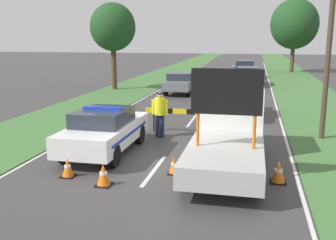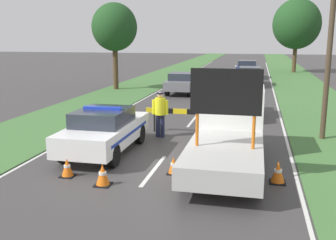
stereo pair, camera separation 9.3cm
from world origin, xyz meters
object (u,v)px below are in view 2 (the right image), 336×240
at_px(traffic_cone_centre_front, 174,165).
at_px(queued_car_sedan_silver, 237,100).
at_px(police_officer, 160,110).
at_px(traffic_cone_near_truck, 103,175).
at_px(work_truck, 229,128).
at_px(queued_car_hatch_blue, 247,69).
at_px(roadside_tree_near_right, 297,24).
at_px(utility_pole, 329,57).
at_px(traffic_cone_lane_edge, 278,172).
at_px(queued_car_sedan_black, 250,76).
at_px(roadside_tree_near_left, 114,27).
at_px(traffic_cone_behind_barrier, 67,168).
at_px(queued_car_suv_grey, 182,82).
at_px(road_barrier, 187,113).
at_px(police_car, 105,130).
at_px(pedestrian_civilian, 203,113).
at_px(traffic_cone_near_police, 108,121).

relative_size(traffic_cone_centre_front, queued_car_sedan_silver, 0.12).
height_order(police_officer, traffic_cone_near_truck, police_officer).
bearing_deg(work_truck, traffic_cone_centre_front, 45.81).
height_order(queued_car_hatch_blue, roadside_tree_near_right, roadside_tree_near_right).
bearing_deg(utility_pole, traffic_cone_lane_edge, -110.07).
height_order(traffic_cone_centre_front, queued_car_sedan_black, queued_car_sedan_black).
relative_size(police_officer, roadside_tree_near_left, 0.29).
relative_size(work_truck, roadside_tree_near_left, 0.96).
relative_size(traffic_cone_near_truck, queued_car_hatch_blue, 0.15).
distance_m(police_officer, traffic_cone_behind_barrier, 5.22).
distance_m(traffic_cone_near_truck, queued_car_sedan_black, 23.58).
xyz_separation_m(work_truck, roadside_tree_near_left, (-9.50, 15.54, 3.45)).
relative_size(traffic_cone_near_truck, queued_car_suv_grey, 0.15).
relative_size(traffic_cone_near_truck, queued_car_sedan_black, 0.13).
xyz_separation_m(work_truck, traffic_cone_near_truck, (-3.11, -2.89, -0.78)).
bearing_deg(traffic_cone_near_truck, queued_car_sedan_black, 81.96).
bearing_deg(road_barrier, utility_pole, -2.23).
xyz_separation_m(police_officer, roadside_tree_near_left, (-6.64, 13.09, 3.46)).
height_order(police_car, traffic_cone_lane_edge, police_car).
xyz_separation_m(police_officer, traffic_cone_lane_edge, (4.30, -4.13, -0.77)).
bearing_deg(traffic_cone_lane_edge, queued_car_hatch_blue, 93.38).
distance_m(pedestrian_civilian, traffic_cone_centre_front, 4.39).
relative_size(traffic_cone_lane_edge, roadside_tree_near_right, 0.08).
bearing_deg(pedestrian_civilian, traffic_cone_near_truck, -82.07).
relative_size(pedestrian_civilian, queued_car_suv_grey, 0.41).
bearing_deg(queued_car_sedan_silver, traffic_cone_lane_edge, 99.96).
relative_size(police_officer, queued_car_suv_grey, 0.44).
bearing_deg(utility_pole, roadside_tree_near_right, 87.41).
xyz_separation_m(pedestrian_civilian, utility_pole, (4.54, 0.77, 2.18)).
bearing_deg(police_officer, queued_car_suv_grey, -72.31).
distance_m(pedestrian_civilian, roadside_tree_near_right, 31.23).
bearing_deg(police_car, roadside_tree_near_left, 109.29).
xyz_separation_m(police_officer, utility_pole, (6.19, 1.05, 2.09)).
bearing_deg(queued_car_sedan_silver, police_car, 61.58).
bearing_deg(traffic_cone_centre_front, road_barrier, 95.56).
height_order(traffic_cone_centre_front, traffic_cone_near_truck, traffic_cone_near_truck).
distance_m(pedestrian_civilian, traffic_cone_near_police, 4.51).
relative_size(traffic_cone_near_police, queued_car_suv_grey, 0.12).
bearing_deg(police_officer, pedestrian_civilian, -159.49).
bearing_deg(traffic_cone_lane_edge, utility_pole, 69.93).
height_order(work_truck, traffic_cone_behind_barrier, work_truck).
distance_m(work_truck, traffic_cone_lane_edge, 2.35).
relative_size(pedestrian_civilian, queued_car_hatch_blue, 0.41).
bearing_deg(roadside_tree_near_left, traffic_cone_centre_front, -64.86).
relative_size(road_barrier, queued_car_sedan_black, 0.74).
xyz_separation_m(queued_car_sedan_silver, queued_car_hatch_blue, (-0.05, 18.72, 0.07)).
relative_size(traffic_cone_near_truck, traffic_cone_behind_barrier, 1.10).
distance_m(traffic_cone_behind_barrier, roadside_tree_near_left, 19.23).
bearing_deg(queued_car_sedan_black, police_car, 77.95).
height_order(work_truck, road_barrier, work_truck).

